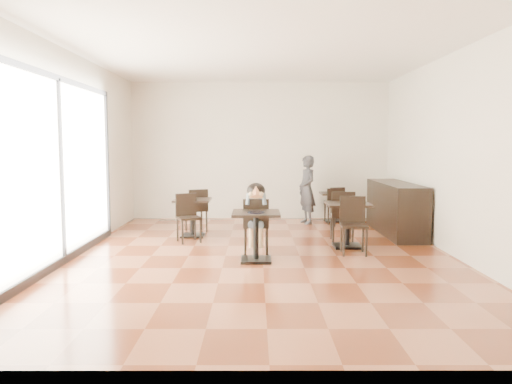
{
  "coord_description": "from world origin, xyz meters",
  "views": [
    {
      "loc": [
        -0.11,
        -7.74,
        1.77
      ],
      "look_at": [
        -0.1,
        0.15,
        1.0
      ],
      "focal_mm": 35.0,
      "sensor_mm": 36.0,
      "label": 1
    }
  ],
  "objects_px": {
    "child_table": "(256,237)",
    "chair_back_b": "(338,207)",
    "adult_patron": "(307,190)",
    "chair_left_a": "(196,210)",
    "cafe_table_mid": "(347,225)",
    "chair_mid_b": "(354,226)",
    "child": "(256,218)",
    "chair_back_a": "(334,204)",
    "cafe_table_left": "(193,218)",
    "chair_mid_a": "(342,216)",
    "cafe_table_back": "(334,207)",
    "chair_left_b": "(189,218)",
    "child_chair": "(256,226)"
  },
  "relations": [
    {
      "from": "child_chair",
      "to": "chair_mid_b",
      "type": "xyz_separation_m",
      "value": [
        1.56,
        -0.07,
        0.01
      ]
    },
    {
      "from": "child_table",
      "to": "chair_back_b",
      "type": "bearing_deg",
      "value": 61.84
    },
    {
      "from": "chair_mid_b",
      "to": "child",
      "type": "bearing_deg",
      "value": -179.71
    },
    {
      "from": "adult_patron",
      "to": "chair_back_a",
      "type": "height_order",
      "value": "adult_patron"
    },
    {
      "from": "cafe_table_mid",
      "to": "chair_mid_b",
      "type": "bearing_deg",
      "value": -90.0
    },
    {
      "from": "child_table",
      "to": "adult_patron",
      "type": "xyz_separation_m",
      "value": [
        1.13,
        3.58,
        0.38
      ]
    },
    {
      "from": "adult_patron",
      "to": "cafe_table_back",
      "type": "bearing_deg",
      "value": 94.33
    },
    {
      "from": "adult_patron",
      "to": "chair_back_b",
      "type": "height_order",
      "value": "adult_patron"
    },
    {
      "from": "cafe_table_mid",
      "to": "chair_left_a",
      "type": "height_order",
      "value": "chair_left_a"
    },
    {
      "from": "chair_left_a",
      "to": "chair_back_b",
      "type": "bearing_deg",
      "value": 170.52
    },
    {
      "from": "child",
      "to": "chair_left_b",
      "type": "height_order",
      "value": "child"
    },
    {
      "from": "chair_back_b",
      "to": "chair_back_a",
      "type": "bearing_deg",
      "value": 71.19
    },
    {
      "from": "cafe_table_back",
      "to": "chair_back_a",
      "type": "relative_size",
      "value": 0.83
    },
    {
      "from": "chair_back_a",
      "to": "cafe_table_left",
      "type": "bearing_deg",
      "value": 12.74
    },
    {
      "from": "chair_left_b",
      "to": "chair_left_a",
      "type": "bearing_deg",
      "value": 66.32
    },
    {
      "from": "cafe_table_left",
      "to": "chair_back_b",
      "type": "distance_m",
      "value": 3.26
    },
    {
      "from": "cafe_table_mid",
      "to": "chair_mid_a",
      "type": "xyz_separation_m",
      "value": [
        0.0,
        0.55,
        0.08
      ]
    },
    {
      "from": "chair_mid_a",
      "to": "chair_mid_b",
      "type": "distance_m",
      "value": 1.1
    },
    {
      "from": "cafe_table_left",
      "to": "chair_left_b",
      "type": "bearing_deg",
      "value": -90.0
    },
    {
      "from": "cafe_table_back",
      "to": "chair_mid_b",
      "type": "bearing_deg",
      "value": -93.66
    },
    {
      "from": "chair_mid_b",
      "to": "chair_left_b",
      "type": "relative_size",
      "value": 1.06
    },
    {
      "from": "child",
      "to": "chair_back_b",
      "type": "distance_m",
      "value": 3.3
    },
    {
      "from": "adult_patron",
      "to": "chair_mid_a",
      "type": "height_order",
      "value": "adult_patron"
    },
    {
      "from": "cafe_table_left",
      "to": "child",
      "type": "bearing_deg",
      "value": -50.62
    },
    {
      "from": "adult_patron",
      "to": "chair_left_a",
      "type": "distance_m",
      "value": 2.56
    },
    {
      "from": "chair_left_b",
      "to": "chair_back_b",
      "type": "bearing_deg",
      "value": 8.18
    },
    {
      "from": "chair_back_a",
      "to": "child_chair",
      "type": "bearing_deg",
      "value": 42.87
    },
    {
      "from": "chair_left_a",
      "to": "child",
      "type": "bearing_deg",
      "value": 97.17
    },
    {
      "from": "chair_mid_b",
      "to": "chair_back_a",
      "type": "bearing_deg",
      "value": 89.37
    },
    {
      "from": "chair_mid_a",
      "to": "cafe_table_left",
      "type": "bearing_deg",
      "value": -6.08
    },
    {
      "from": "cafe_table_mid",
      "to": "chair_mid_a",
      "type": "height_order",
      "value": "chair_mid_a"
    },
    {
      "from": "child",
      "to": "chair_back_b",
      "type": "height_order",
      "value": "child"
    },
    {
      "from": "chair_back_a",
      "to": "chair_mid_b",
      "type": "bearing_deg",
      "value": 67.53
    },
    {
      "from": "chair_mid_b",
      "to": "chair_left_a",
      "type": "bearing_deg",
      "value": 145.94
    },
    {
      "from": "child",
      "to": "chair_mid_a",
      "type": "bearing_deg",
      "value": 33.24
    },
    {
      "from": "child_table",
      "to": "chair_mid_b",
      "type": "xyz_separation_m",
      "value": [
        1.56,
        0.48,
        0.08
      ]
    },
    {
      "from": "child",
      "to": "chair_left_b",
      "type": "bearing_deg",
      "value": 142.69
    },
    {
      "from": "child_chair",
      "to": "chair_left_b",
      "type": "bearing_deg",
      "value": -37.31
    },
    {
      "from": "cafe_table_mid",
      "to": "chair_left_a",
      "type": "relative_size",
      "value": 0.88
    },
    {
      "from": "adult_patron",
      "to": "chair_mid_b",
      "type": "bearing_deg",
      "value": -10.84
    },
    {
      "from": "cafe_table_left",
      "to": "chair_left_a",
      "type": "bearing_deg",
      "value": 90.0
    },
    {
      "from": "adult_patron",
      "to": "cafe_table_mid",
      "type": "bearing_deg",
      "value": -9.15
    },
    {
      "from": "child_table",
      "to": "chair_left_a",
      "type": "bearing_deg",
      "value": 115.15
    },
    {
      "from": "chair_mid_b",
      "to": "chair_left_a",
      "type": "xyz_separation_m",
      "value": [
        -2.77,
        2.09,
        -0.03
      ]
    },
    {
      "from": "chair_left_a",
      "to": "chair_back_a",
      "type": "bearing_deg",
      "value": 179.58
    },
    {
      "from": "cafe_table_left",
      "to": "chair_mid_a",
      "type": "relative_size",
      "value": 0.79
    },
    {
      "from": "child",
      "to": "cafe_table_mid",
      "type": "distance_m",
      "value": 1.65
    },
    {
      "from": "cafe_table_mid",
      "to": "chair_left_b",
      "type": "relative_size",
      "value": 0.88
    },
    {
      "from": "child_table",
      "to": "adult_patron",
      "type": "height_order",
      "value": "adult_patron"
    },
    {
      "from": "adult_patron",
      "to": "chair_left_a",
      "type": "height_order",
      "value": "adult_patron"
    }
  ]
}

